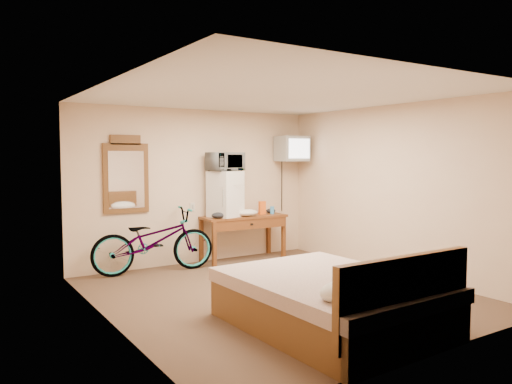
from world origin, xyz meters
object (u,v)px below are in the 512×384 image
wall_mirror (126,175)px  bicycle (154,241)px  blue_cup (272,210)px  crt_television (292,149)px  bed (335,301)px  microwave (225,162)px  mini_fridge (225,194)px  desk (244,222)px

wall_mirror → bicycle: size_ratio=0.64×
blue_cup → crt_television: bearing=7.0°
bed → blue_cup: bearing=65.2°
blue_cup → wall_mirror: (-2.46, 0.31, 0.64)m
microwave → bed: 3.74m
mini_fridge → microwave: microwave is taller
desk → microwave: (-0.34, 0.05, 1.02)m
desk → wall_mirror: wall_mirror is taller
microwave → wall_mirror: wall_mirror is taller
bicycle → bed: bearing=-162.4°
bed → bicycle: bearing=100.6°
microwave → crt_television: crt_television is taller
microwave → desk: bearing=-19.3°
mini_fridge → wall_mirror: bearing=171.9°
microwave → bicycle: bearing=173.4°
desk → crt_television: crt_television is taller
bicycle → bed: bicycle is taller
mini_fridge → bicycle: size_ratio=0.41×
desk → crt_television: (1.00, 0.02, 1.24)m
crt_television → bed: (-2.00, -3.39, -1.58)m
microwave → bed: microwave is taller
desk → bed: size_ratio=0.67×
crt_television → bicycle: 2.97m
blue_cup → bed: bed is taller
mini_fridge → bed: mini_fridge is taller
wall_mirror → bicycle: 1.07m
desk → crt_television: 1.59m
crt_television → bicycle: (-2.62, -0.07, -1.39)m
desk → microwave: microwave is taller
microwave → crt_television: size_ratio=0.91×
crt_television → microwave: bearing=178.9°
desk → bed: 3.53m
microwave → crt_television: bearing=-12.1°
blue_cup → bed: size_ratio=0.06×
desk → blue_cup: size_ratio=11.33×
desk → crt_television: size_ratio=2.43×
desk → microwave: bearing=171.7°
desk → mini_fridge: size_ratio=1.96×
bicycle → bed: 3.38m
crt_television → blue_cup: bearing=-173.0°
microwave → blue_cup: size_ratio=4.24×
desk → bed: bearing=-106.5°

